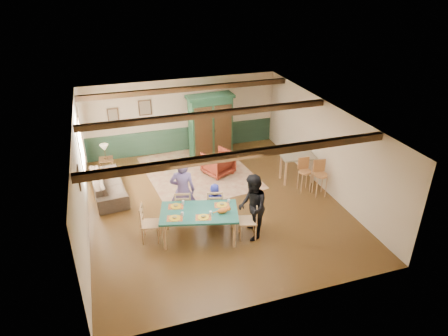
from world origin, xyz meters
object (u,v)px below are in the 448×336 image
object	(u,v)px
dining_chair_end_right	(248,220)
person_man	(183,191)
armchair	(218,163)
dining_table	(199,225)
sofa	(108,185)
dining_chair_far_right	(215,205)
person_child	(215,202)
cat	(223,210)
person_woman	(252,207)
bar_stool_right	(320,179)
armoire	(211,127)
bar_stool_left	(305,175)
end_table	(107,166)
counter_table	(297,168)
dining_chair_far_left	(183,206)
dining_chair_end_left	(150,223)
table_lamp	(105,152)

from	to	relation	value
dining_chair_end_right	person_man	world-z (taller)	person_man
dining_chair_end_right	armchair	bearing A→B (deg)	-170.41
dining_table	sofa	bearing A→B (deg)	125.06
dining_chair_far_right	person_child	distance (m)	0.09
dining_table	cat	bearing A→B (deg)	-24.78
person_woman	bar_stool_right	world-z (taller)	person_woman
cat	dining_table	bearing A→B (deg)	169.70
dining_chair_far_right	person_man	bearing A→B (deg)	-5.71
sofa	armchair	bearing A→B (deg)	-89.90
armoire	bar_stool_left	world-z (taller)	armoire
dining_chair_far_right	person_woman	xyz separation A→B (m)	(0.68, -0.96, 0.37)
sofa	end_table	distance (m)	1.40
cat	sofa	xyz separation A→B (m)	(-2.60, 3.19, -0.56)
dining_chair_end_right	person_woman	distance (m)	0.38
dining_chair_far_right	cat	distance (m)	0.96
counter_table	dining_chair_far_left	bearing A→B (deg)	-163.65
dining_chair_far_left	dining_chair_end_right	bearing A→B (deg)	155.08
person_man	person_woman	bearing A→B (deg)	154.13
dining_chair_end_right	sofa	bearing A→B (deg)	-120.56
armchair	end_table	bearing A→B (deg)	-42.00
counter_table	bar_stool_left	world-z (taller)	bar_stool_left
dining_chair_far_left	dining_chair_end_left	size ratio (longest dim) A/B	1.00
dining_chair_end_left	dining_chair_end_right	bearing A→B (deg)	-90.00
end_table	counter_table	bearing A→B (deg)	-22.02
dining_chair_end_right	sofa	size ratio (longest dim) A/B	0.45
dining_chair_end_right	dining_chair_far_left	bearing A→B (deg)	-114.92
dining_chair_end_left	end_table	size ratio (longest dim) A/B	1.82
dining_chair_far_right	bar_stool_right	world-z (taller)	bar_stool_right
dining_chair_end_right	counter_table	xyz separation A→B (m)	(2.56, 2.31, -0.06)
dining_chair_end_left	bar_stool_right	world-z (taller)	bar_stool_right
person_child	table_lamp	distance (m)	4.50
dining_chair_far_left	bar_stool_right	bearing A→B (deg)	-163.79
dining_chair_end_right	armoire	distance (m)	4.98
person_child	counter_table	size ratio (longest dim) A/B	1.01
person_child	cat	xyz separation A→B (m)	(-0.08, -0.96, 0.36)
counter_table	table_lamp	bearing A→B (deg)	157.98
dining_chair_far_left	dining_chair_end_left	bearing A→B (deg)	43.83
dining_chair_far_left	cat	world-z (taller)	dining_chair_far_left
cat	end_table	world-z (taller)	cat
sofa	dining_chair_end_left	bearing A→B (deg)	-166.09
end_table	dining_chair_far_right	bearing A→B (deg)	-54.61
cat	dining_chair_far_left	bearing A→B (deg)	139.20
person_man	sofa	distance (m)	2.81
person_woman	armoire	bearing A→B (deg)	-169.62
person_woman	cat	size ratio (longest dim) A/B	4.58
person_child	sofa	world-z (taller)	person_child
cat	sofa	distance (m)	4.15
counter_table	dining_chair_end_right	bearing A→B (deg)	-137.97
dining_chair_far_right	end_table	bearing A→B (deg)	-40.14
table_lamp	armoire	bearing A→B (deg)	4.42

